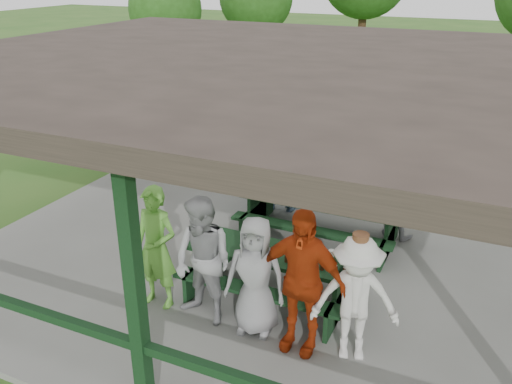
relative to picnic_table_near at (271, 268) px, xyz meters
The scene contains 17 objects.
ground 1.37m from the picnic_table_near, 106.03° to the left, with size 90.00×90.00×0.00m, color #2A571B.
concrete_slab 1.35m from the picnic_table_near, 106.03° to the left, with size 10.00×8.00×0.10m, color slate.
pavilion_structure 2.88m from the picnic_table_near, 106.03° to the left, with size 10.60×8.60×3.24m.
picnic_table_near is the anchor object (origin of this frame).
picnic_table_far 2.00m from the picnic_table_near, 87.97° to the left, with size 2.77×1.39×0.75m.
table_setting 0.43m from the picnic_table_near, ahead, with size 2.37×0.45×0.10m.
contestant_green 1.65m from the picnic_table_near, 150.02° to the right, with size 0.65×0.43×1.78m, color #589E34.
contestant_grey_left 1.13m from the picnic_table_near, 124.91° to the right, with size 0.87×0.67×1.78m, color gray.
contestant_grey_mid 0.86m from the picnic_table_near, 82.28° to the right, with size 0.79×0.52×1.62m, color gray.
contestant_red 1.24m from the picnic_table_near, 49.25° to the right, with size 1.13×0.47×1.92m, color #A02C0B.
contestant_white_fedora 1.63m from the picnic_table_near, 28.68° to the right, with size 1.19×0.90×1.69m.
spectator_lblue 3.08m from the picnic_table_near, 109.24° to the left, with size 1.43×0.46×1.55m, color #7C9EBF.
spectator_blue 3.73m from the picnic_table_near, 117.02° to the left, with size 0.64×0.42×1.76m, color teal.
spectator_grey 2.99m from the picnic_table_near, 65.96° to the left, with size 0.74×0.57×1.52m, color gray.
pickup_truck 8.23m from the picnic_table_near, 87.40° to the left, with size 2.79×6.04×1.68m, color silver.
farm_trailer 8.68m from the picnic_table_near, 104.64° to the left, with size 4.12×1.87×1.44m.
tree_edge_left 15.62m from the picnic_table_near, 128.31° to the left, with size 2.78×2.78×4.34m.
Camera 1 is at (2.91, -7.35, 4.59)m, focal length 38.00 mm.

